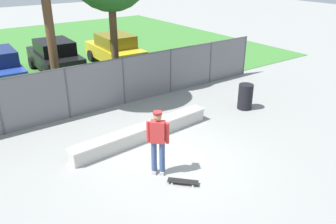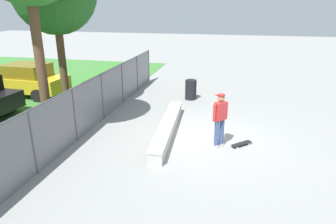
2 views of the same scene
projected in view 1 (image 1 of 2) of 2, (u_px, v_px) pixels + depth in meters
ground_plane at (166, 161)px, 9.89m from camera, size 80.00×80.00×0.00m
grass_strip at (26, 55)px, 20.90m from camera, size 27.95×20.00×0.02m
concrete_ledge at (143, 132)px, 11.04m from camera, size 5.05×0.82×0.46m
skateboarder at (158, 140)px, 8.91m from camera, size 0.46×0.46×1.84m
skateboard at (183, 181)px, 8.87m from camera, size 0.70×0.72×0.09m
chainlink_fence at (97, 85)px, 12.82m from camera, size 16.02×0.07×1.91m
car_black at (55, 56)px, 17.39m from camera, size 2.14×4.26×1.66m
car_yellow at (115, 49)px, 18.71m from camera, size 2.14×4.26×1.66m
trash_bin at (245, 97)px, 13.22m from camera, size 0.56×0.56×0.99m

